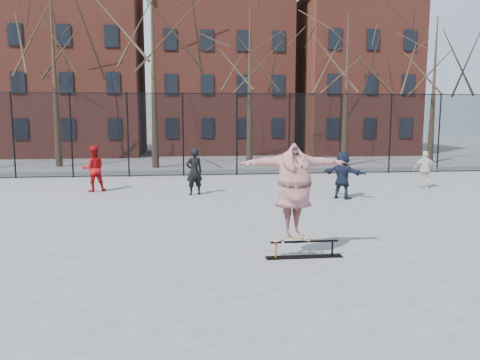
{
  "coord_description": "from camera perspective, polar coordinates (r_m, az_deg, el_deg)",
  "views": [
    {
      "loc": [
        -1.2,
        -9.69,
        3.0
      ],
      "look_at": [
        0.06,
        1.5,
        1.4
      ],
      "focal_mm": 35.0,
      "sensor_mm": 36.0,
      "label": 1
    }
  ],
  "objects": [
    {
      "name": "fence",
      "position": [
        22.74,
        -3.45,
        5.69
      ],
      "size": [
        34.03,
        0.07,
        4.0
      ],
      "color": "black",
      "rests_on": "ground"
    },
    {
      "name": "bystander_red",
      "position": [
        18.95,
        -17.42,
        1.33
      ],
      "size": [
        1.02,
        0.89,
        1.78
      ],
      "primitive_type": "imported",
      "rotation": [
        0.0,
        0.0,
        3.42
      ],
      "color": "#A90E11",
      "rests_on": "ground"
    },
    {
      "name": "tree_row",
      "position": [
        27.2,
        -4.55,
        17.28
      ],
      "size": [
        33.66,
        7.46,
        10.67
      ],
      "color": "black",
      "rests_on": "ground"
    },
    {
      "name": "rowhouses",
      "position": [
        35.87,
        -3.42,
        12.98
      ],
      "size": [
        29.0,
        7.0,
        13.0
      ],
      "color": "maroon",
      "rests_on": "ground"
    },
    {
      "name": "bystander_black",
      "position": [
        17.41,
        -5.59,
        1.03
      ],
      "size": [
        0.73,
        0.59,
        1.74
      ],
      "primitive_type": "imported",
      "rotation": [
        0.0,
        0.0,
        3.45
      ],
      "color": "black",
      "rests_on": "ground"
    },
    {
      "name": "bystander_navy",
      "position": [
        16.94,
        12.4,
        0.62
      ],
      "size": [
        1.52,
        1.42,
        1.71
      ],
      "primitive_type": "imported",
      "rotation": [
        0.0,
        0.0,
        2.42
      ],
      "color": "#192133",
      "rests_on": "ground"
    },
    {
      "name": "skateboard",
      "position": [
        9.92,
        6.51,
        -7.14
      ],
      "size": [
        0.74,
        0.18,
        0.09
      ],
      "primitive_type": null,
      "color": "#A36B41",
      "rests_on": "skate_rail"
    },
    {
      "name": "skate_rail",
      "position": [
        10.05,
        7.84,
        -8.53
      ],
      "size": [
        1.64,
        0.25,
        0.36
      ],
      "color": "black",
      "rests_on": "ground"
    },
    {
      "name": "bystander_white",
      "position": [
        20.27,
        21.63,
        1.18
      ],
      "size": [
        0.97,
        0.66,
        1.52
      ],
      "primitive_type": "imported",
      "rotation": [
        0.0,
        0.0,
        2.79
      ],
      "color": "silver",
      "rests_on": "ground"
    },
    {
      "name": "ground",
      "position": [
        10.21,
        0.62,
        -9.01
      ],
      "size": [
        100.0,
        100.0,
        0.0
      ],
      "primitive_type": "plane",
      "color": "#5D5D61"
    },
    {
      "name": "skater",
      "position": [
        9.71,
        6.6,
        -1.45
      ],
      "size": [
        2.38,
        0.79,
        1.91
      ],
      "primitive_type": "imported",
      "rotation": [
        0.0,
        0.0,
        0.07
      ],
      "color": "#61317C",
      "rests_on": "skateboard"
    }
  ]
}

